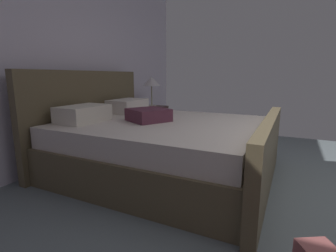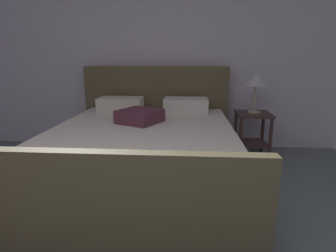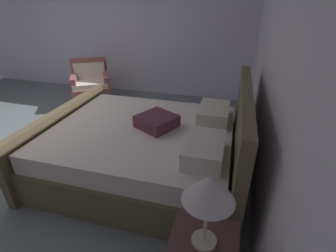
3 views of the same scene
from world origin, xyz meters
name	(u,v)px [view 2 (image 2 of 3)]	position (x,y,z in m)	size (l,w,h in m)	color
wall_back	(150,48)	(0.00, 3.35, 1.45)	(5.60, 0.12, 2.89)	silver
bed	(145,150)	(0.11, 2.03, 0.34)	(2.02, 2.34, 1.19)	brown
nightstand_right	(253,127)	(1.44, 2.89, 0.40)	(0.44, 0.44, 0.60)	#472F2D
table_lamp_right	(256,80)	(1.44, 2.89, 1.02)	(0.31, 0.31, 0.52)	#B7B293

